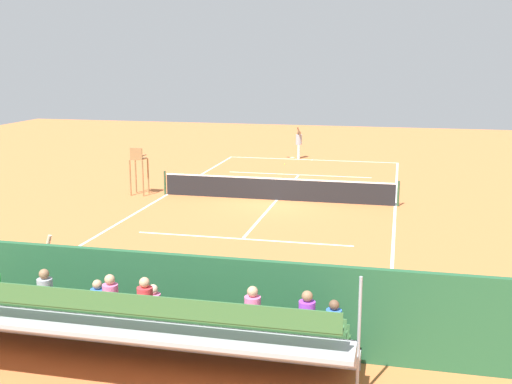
# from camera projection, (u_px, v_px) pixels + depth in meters

# --- Properties ---
(ground_plane) EXTENTS (60.00, 60.00, 0.00)m
(ground_plane) POSITION_uv_depth(u_px,v_px,m) (277.00, 200.00, 27.10)
(ground_plane) COLOR #C66B38
(court_line_markings) EXTENTS (10.10, 22.20, 0.01)m
(court_line_markings) POSITION_uv_depth(u_px,v_px,m) (277.00, 200.00, 27.13)
(court_line_markings) COLOR white
(court_line_markings) RESTS_ON ground
(tennis_net) EXTENTS (10.30, 0.10, 1.07)m
(tennis_net) POSITION_uv_depth(u_px,v_px,m) (277.00, 189.00, 26.99)
(tennis_net) COLOR black
(tennis_net) RESTS_ON ground
(backdrop_wall) EXTENTS (18.00, 0.16, 2.00)m
(backdrop_wall) POSITION_uv_depth(u_px,v_px,m) (152.00, 297.00, 13.55)
(backdrop_wall) COLOR #235633
(backdrop_wall) RESTS_ON ground
(bleacher_stand) EXTENTS (9.06, 2.40, 2.35)m
(bleacher_stand) POSITION_uv_depth(u_px,v_px,m) (131.00, 325.00, 12.28)
(bleacher_stand) COLOR #9EA0A5
(bleacher_stand) RESTS_ON ground
(umpire_chair) EXTENTS (0.67, 0.67, 2.14)m
(umpire_chair) POSITION_uv_depth(u_px,v_px,m) (138.00, 166.00, 27.86)
(umpire_chair) COLOR olive
(umpire_chair) RESTS_ON ground
(courtside_bench) EXTENTS (1.80, 0.40, 0.93)m
(courtside_bench) POSITION_uv_depth(u_px,v_px,m) (282.00, 314.00, 13.75)
(courtside_bench) COLOR #234C2D
(courtside_bench) RESTS_ON ground
(equipment_bag) EXTENTS (0.90, 0.36, 0.36)m
(equipment_bag) POSITION_uv_depth(u_px,v_px,m) (197.00, 324.00, 14.12)
(equipment_bag) COLOR black
(equipment_bag) RESTS_ON ground
(tennis_player) EXTENTS (0.40, 0.55, 1.93)m
(tennis_player) POSITION_uv_depth(u_px,v_px,m) (299.00, 142.00, 37.87)
(tennis_player) COLOR white
(tennis_player) RESTS_ON ground
(tennis_racket) EXTENTS (0.58, 0.41, 0.03)m
(tennis_racket) POSITION_uv_depth(u_px,v_px,m) (292.00, 158.00, 38.32)
(tennis_racket) COLOR black
(tennis_racket) RESTS_ON ground
(tennis_ball_near) EXTENTS (0.07, 0.07, 0.07)m
(tennis_ball_near) POSITION_uv_depth(u_px,v_px,m) (285.00, 164.00, 35.91)
(tennis_ball_near) COLOR #CCDB33
(tennis_ball_near) RESTS_ON ground
(line_judge) EXTENTS (0.40, 0.55, 1.93)m
(line_judge) POSITION_uv_depth(u_px,v_px,m) (46.00, 274.00, 14.90)
(line_judge) COLOR #232328
(line_judge) RESTS_ON ground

